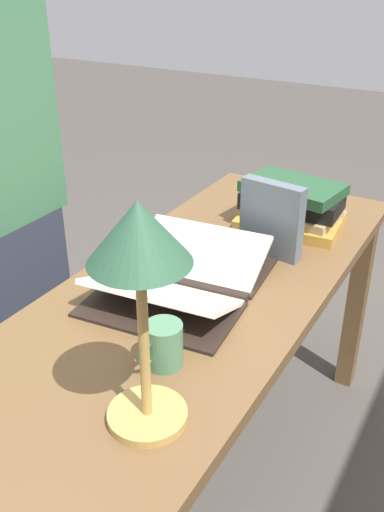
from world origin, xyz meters
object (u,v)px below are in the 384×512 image
(book_stack_tall, at_px, (292,206))
(coffee_mug, at_px, (163,345))
(reading_lamp, at_px, (140,258))
(open_book, at_px, (181,278))
(book_standing_upright, at_px, (271,219))

(book_stack_tall, height_order, coffee_mug, book_stack_tall)
(book_stack_tall, relative_size, reading_lamp, 0.76)
(open_book, height_order, coffee_mug, coffee_mug)
(open_book, distance_m, reading_lamp, 0.54)
(book_standing_upright, height_order, reading_lamp, reading_lamp)
(open_book, relative_size, book_standing_upright, 2.33)
(reading_lamp, bearing_deg, open_book, -156.67)
(reading_lamp, bearing_deg, book_standing_upright, -174.81)
(coffee_mug, bearing_deg, book_stack_tall, -178.24)
(book_stack_tall, bearing_deg, open_book, -12.00)
(book_standing_upright, xyz_separation_m, reading_lamp, (0.68, 0.06, 0.22))
(book_standing_upright, distance_m, reading_lamp, 0.72)
(book_stack_tall, bearing_deg, coffee_mug, 1.76)
(reading_lamp, bearing_deg, book_stack_tall, -174.85)
(reading_lamp, distance_m, coffee_mug, 0.31)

